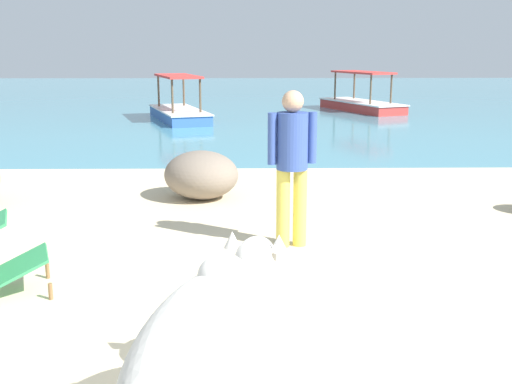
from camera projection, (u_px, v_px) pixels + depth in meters
sand_beach at (284, 380)px, 3.96m from camera, size 18.00×14.00×0.04m
water_surface at (251, 100)px, 25.39m from camera, size 60.00×36.00×0.03m
cow at (210, 345)px, 2.86m from camera, size 0.92×1.92×1.07m
deck_chair_near at (0, 251)px, 5.20m from camera, size 0.90×0.76×0.68m
person_standing at (292, 157)px, 6.37m from camera, size 0.50×0.32×1.62m
shore_rock_medium at (201, 175)px, 8.58m from camera, size 1.44×1.45×0.66m
boat_blue at (179, 111)px, 18.05m from camera, size 2.20×3.85×1.29m
boat_red at (361, 103)px, 20.72m from camera, size 2.48×3.83×1.29m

